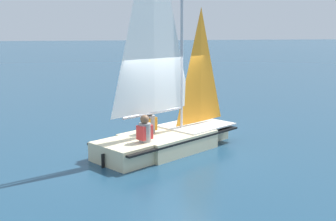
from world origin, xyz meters
TOP-DOWN VIEW (x-y plane):
  - ground_plane at (0.00, 0.00)m, footprint 260.00×260.00m
  - sailboat_main at (0.04, 0.02)m, footprint 4.37×3.57m
  - sailor_helm at (0.49, -0.07)m, footprint 0.43×0.41m
  - sailor_crew at (0.79, 0.84)m, footprint 0.43×0.41m

SIDE VIEW (x-z plane):
  - ground_plane at x=0.00m, z-range 0.00..0.00m
  - sailor_crew at x=0.79m, z-range 0.04..1.20m
  - sailor_helm at x=0.49m, z-range 0.05..1.21m
  - sailboat_main at x=0.04m, z-range -2.32..3.95m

